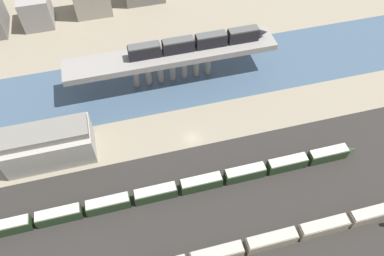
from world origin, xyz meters
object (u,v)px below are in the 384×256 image
at_px(train_yard_near, 303,232).
at_px(train_yard_mid, 183,187).
at_px(train_on_bridge, 198,42).
at_px(warehouse_building, 48,144).

relative_size(train_yard_near, train_yard_mid, 0.84).
distance_m(train_on_bridge, warehouse_building, 50.62).
distance_m(train_yard_near, train_yard_mid, 29.69).
bearing_deg(train_on_bridge, train_yard_near, -81.00).
relative_size(train_on_bridge, train_yard_mid, 0.45).
height_order(train_yard_near, train_yard_mid, train_yard_near).
bearing_deg(train_yard_mid, train_yard_near, -37.57).
relative_size(train_yard_mid, warehouse_building, 4.20).
relative_size(train_on_bridge, warehouse_building, 1.89).
bearing_deg(warehouse_building, train_yard_mid, -31.46).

